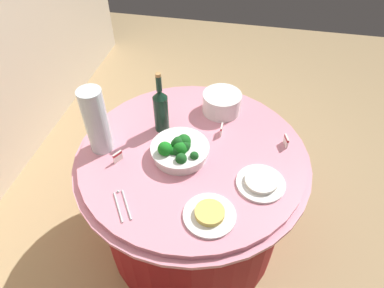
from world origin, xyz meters
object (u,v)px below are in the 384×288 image
Objects in this scene: decorative_fruit_vase at (97,124)px; label_placard_rear at (118,156)px; food_plate_rice at (261,182)px; label_placard_front at (286,140)px; serving_tongs at (122,204)px; food_plate_noodles at (210,214)px; broccoli_bowl at (180,150)px; wine_bottle at (161,109)px; label_placard_mid at (222,129)px; plate_stack at (222,103)px.

decorative_fruit_vase is 0.18m from label_placard_rear.
food_plate_rice is 4.00× the size of label_placard_rear.
label_placard_front is 1.00× the size of label_placard_rear.
food_plate_noodles is at bearing -86.83° from serving_tongs.
broccoli_bowl reaches higher than food_plate_rice.
serving_tongs is at bearing -156.56° from label_placard_rear.
wine_bottle is at bearing 37.01° from broccoli_bowl.
broccoli_bowl is at bearing 76.80° from food_plate_rice.
food_plate_rice is 0.29m from food_plate_noodles.
food_plate_rice is 0.29m from label_placard_front.
broccoli_bowl is 0.53m from label_placard_front.
food_plate_noodles is (-0.29, -0.58, -0.14)m from decorative_fruit_vase.
label_placard_mid is at bearing 86.69° from label_placard_front.
food_plate_noodles reaches higher than serving_tongs.
label_placard_rear is at bearing 109.15° from label_placard_front.
wine_bottle reaches higher than food_plate_rice.
label_placard_mid is at bearing 36.68° from food_plate_rice.
plate_stack is at bearing 27.11° from food_plate_rice.
plate_stack is at bearing -20.50° from broccoli_bowl.
food_plate_noodles is at bearing 148.30° from label_placard_front.
decorative_fruit_vase is at bearing 92.11° from broccoli_bowl.
food_plate_rice is 4.00× the size of label_placard_mid.
label_placard_front reaches higher than food_plate_rice.
plate_stack is 0.62× the size of decorative_fruit_vase.
label_placard_front is at bearing -89.72° from wine_bottle.
label_placard_rear is (0.22, 0.47, 0.02)m from food_plate_noodles.
serving_tongs is (-0.71, 0.32, -0.05)m from plate_stack.
wine_bottle is at bearing -52.39° from decorative_fruit_vase.
broccoli_bowl is at bearing 32.81° from food_plate_noodles.
decorative_fruit_vase is at bearing 63.69° from food_plate_noodles.
decorative_fruit_vase reaches higher than food_plate_noodles.
plate_stack is 3.82× the size of label_placard_mid.
plate_stack is at bearing -41.86° from label_placard_rear.
plate_stack reaches higher than label_placard_rear.
decorative_fruit_vase reaches higher than serving_tongs.
plate_stack is at bearing 59.64° from label_placard_front.
wine_bottle is at bearing 62.70° from food_plate_rice.
label_placard_mid is (0.02, -0.31, -0.10)m from wine_bottle.
wine_bottle is (0.18, 0.14, 0.08)m from broccoli_bowl.
label_placard_rear is at bearing 23.44° from serving_tongs.
decorative_fruit_vase is 2.15× the size of serving_tongs.
broccoli_bowl reaches higher than label_placard_rear.
wine_bottle reaches higher than label_placard_rear.
plate_stack is 1.33× the size of serving_tongs.
wine_bottle is 0.99× the size of decorative_fruit_vase.
food_plate_noodles is (-0.48, -0.33, -0.12)m from wine_bottle.
broccoli_bowl reaches higher than plate_stack.
wine_bottle reaches higher than label_placard_front.
decorative_fruit_vase is 0.66m from food_plate_noodles.
food_plate_rice is at bearing -95.68° from decorative_fruit_vase.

